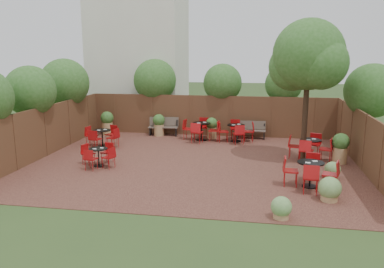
# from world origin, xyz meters

# --- Properties ---
(ground) EXTENTS (80.00, 80.00, 0.00)m
(ground) POSITION_xyz_m (0.00, 0.00, 0.00)
(ground) COLOR #354F23
(ground) RESTS_ON ground
(courtyard_paving) EXTENTS (12.00, 10.00, 0.02)m
(courtyard_paving) POSITION_xyz_m (0.00, 0.00, 0.01)
(courtyard_paving) COLOR #3B1C18
(courtyard_paving) RESTS_ON ground
(fence_back) EXTENTS (12.00, 0.08, 2.00)m
(fence_back) POSITION_xyz_m (0.00, 5.00, 1.00)
(fence_back) COLOR #573120
(fence_back) RESTS_ON ground
(fence_left) EXTENTS (0.08, 10.00, 2.00)m
(fence_left) POSITION_xyz_m (-6.00, 0.00, 1.00)
(fence_left) COLOR #573120
(fence_left) RESTS_ON ground
(fence_right) EXTENTS (0.08, 10.00, 2.00)m
(fence_right) POSITION_xyz_m (6.00, 0.00, 1.00)
(fence_right) COLOR #573120
(fence_right) RESTS_ON ground
(neighbour_building) EXTENTS (5.00, 4.00, 8.00)m
(neighbour_building) POSITION_xyz_m (-4.50, 8.00, 4.00)
(neighbour_building) COLOR silver
(neighbour_building) RESTS_ON ground
(overhang_foliage) EXTENTS (15.38, 10.30, 2.26)m
(overhang_foliage) POSITION_xyz_m (-2.10, 2.77, 2.62)
(overhang_foliage) COLOR #2E5E1E
(overhang_foliage) RESTS_ON ground
(courtyard_tree) EXTENTS (2.75, 2.65, 5.28)m
(courtyard_tree) POSITION_xyz_m (4.03, 0.91, 3.84)
(courtyard_tree) COLOR black
(courtyard_tree) RESTS_ON courtyard_paving
(park_bench_left) EXTENTS (1.49, 0.64, 0.90)m
(park_bench_left) POSITION_xyz_m (-2.31, 4.62, 0.48)
(park_bench_left) COLOR brown
(park_bench_left) RESTS_ON courtyard_paving
(park_bench_right) EXTENTS (1.36, 0.45, 0.84)m
(park_bench_right) POSITION_xyz_m (2.01, 4.62, 0.45)
(park_bench_right) COLOR brown
(park_bench_right) RESTS_ON courtyard_paving
(bistro_tables) EXTENTS (10.33, 7.59, 0.96)m
(bistro_tables) POSITION_xyz_m (0.66, 1.47, 0.47)
(bistro_tables) COLOR black
(bistro_tables) RESTS_ON courtyard_paving
(planters) EXTENTS (11.12, 4.25, 1.17)m
(planters) POSITION_xyz_m (-0.63, 3.38, 0.62)
(planters) COLOR tan
(planters) RESTS_ON courtyard_paving
(low_shrubs) EXTENTS (2.33, 4.03, 0.69)m
(low_shrubs) POSITION_xyz_m (4.10, -3.04, 0.32)
(low_shrubs) COLOR tan
(low_shrubs) RESTS_ON courtyard_paving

